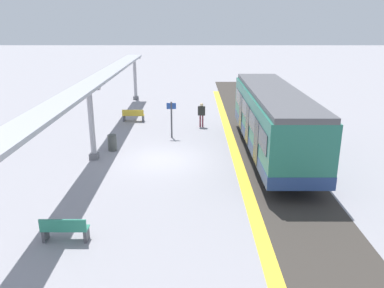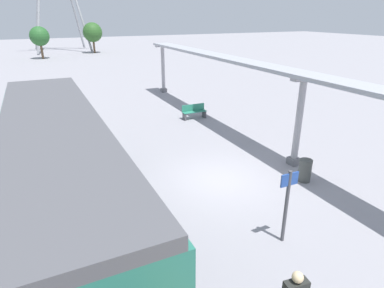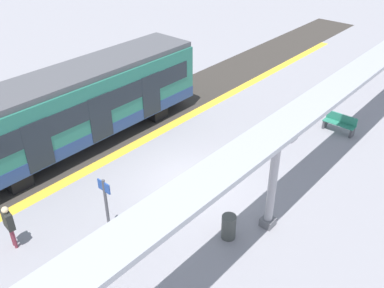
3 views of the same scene
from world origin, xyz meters
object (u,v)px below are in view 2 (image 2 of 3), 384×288
Objects in this scene: canopy_pillar_second at (299,122)px; bench_mid_platform at (194,111)px; canopy_pillar_third at (163,69)px; platform_info_sign at (287,200)px; train_near_carriage at (60,175)px; trash_bin at (305,170)px.

bench_mid_platform is at bearing 97.01° from canopy_pillar_second.
canopy_pillar_third is 1.69× the size of platform_info_sign.
platform_info_sign is (-3.80, -19.19, -0.55)m from canopy_pillar_third.
bench_mid_platform is at bearing 76.17° from platform_info_sign.
train_near_carriage is at bearing -176.09° from canopy_pillar_second.
bench_mid_platform is 0.68× the size of platform_info_sign.
platform_info_sign reaches higher than bench_mid_platform.
bench_mid_platform is (8.25, 8.41, -1.38)m from train_near_carriage.
platform_info_sign is at bearing -101.20° from canopy_pillar_third.
trash_bin is 0.40× the size of platform_info_sign.
canopy_pillar_third is at bearing 60.15° from train_near_carriage.
bench_mid_platform is (-0.96, -7.64, -1.44)m from canopy_pillar_third.
train_near_carriage reaches higher than bench_mid_platform.
canopy_pillar_third is (9.21, 16.05, 0.05)m from train_near_carriage.
bench_mid_platform is 1.70× the size of trash_bin.
canopy_pillar_second is at bearing 62.78° from trash_bin.
platform_info_sign is at bearing -135.19° from canopy_pillar_second.
train_near_carriage is 18.50m from canopy_pillar_third.
canopy_pillar_second is 1.69× the size of platform_info_sign.
canopy_pillar_second is 2.47× the size of bench_mid_platform.
bench_mid_platform is (-0.96, 7.78, -1.44)m from canopy_pillar_second.
canopy_pillar_third is 4.19× the size of trash_bin.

